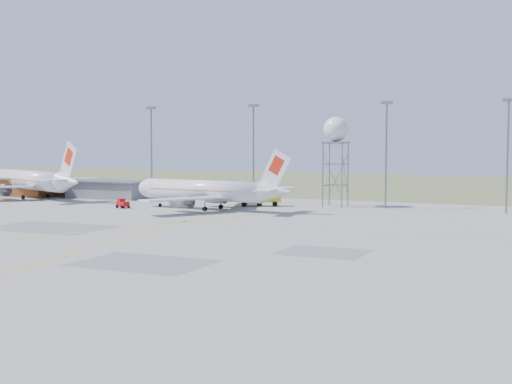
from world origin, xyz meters
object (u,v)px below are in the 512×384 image
at_px(airliner_far, 32,181).
at_px(radar_tower, 336,156).
at_px(airliner_main, 207,191).
at_px(baggage_tug, 123,204).
at_px(fire_truck, 261,198).

height_order(airliner_far, radar_tower, radar_tower).
xyz_separation_m(airliner_main, baggage_tug, (-16.37, -3.89, -2.85)).
bearing_deg(airliner_main, radar_tower, -134.60).
height_order(airliner_main, airliner_far, airliner_far).
height_order(airliner_main, fire_truck, airliner_main).
bearing_deg(baggage_tug, airliner_far, 178.73).
distance_m(airliner_far, baggage_tug, 34.04).
xyz_separation_m(airliner_main, airliner_far, (-48.51, 6.85, 0.41)).
distance_m(airliner_far, radar_tower, 69.25).
height_order(airliner_far, baggage_tug, airliner_far).
height_order(radar_tower, fire_truck, radar_tower).
xyz_separation_m(airliner_main, radar_tower, (19.81, 16.46, 6.35)).
bearing_deg(baggage_tug, airliner_main, 30.58).
height_order(airliner_main, baggage_tug, airliner_main).
bearing_deg(fire_truck, airliner_far, 161.60).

